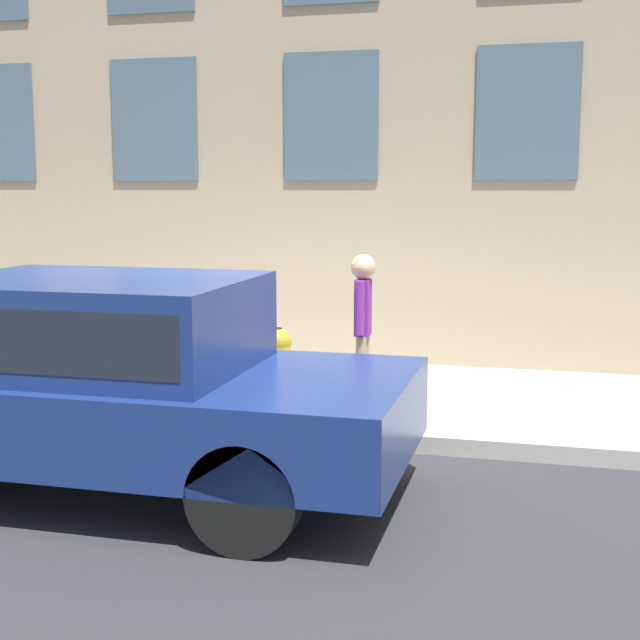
{
  "coord_description": "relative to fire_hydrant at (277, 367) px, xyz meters",
  "views": [
    {
      "loc": [
        -7.27,
        -2.55,
        2.26
      ],
      "look_at": [
        0.72,
        -0.47,
        1.01
      ],
      "focal_mm": 50.0,
      "sensor_mm": 36.0,
      "label": 1
    }
  ],
  "objects": [
    {
      "name": "parked_car_navy_near",
      "position": [
        -2.07,
        0.73,
        0.33
      ],
      "size": [
        1.95,
        4.6,
        1.59
      ],
      "color": "black",
      "rests_on": "ground_plane"
    },
    {
      "name": "fire_hydrant",
      "position": [
        0.0,
        0.0,
        0.0
      ],
      "size": [
        0.35,
        0.46,
        0.77
      ],
      "color": "gold",
      "rests_on": "sidewalk"
    },
    {
      "name": "ground_plane",
      "position": [
        -0.62,
        0.08,
        -0.55
      ],
      "size": [
        80.0,
        80.0,
        0.0
      ],
      "primitive_type": "plane",
      "color": "#2D2D30"
    },
    {
      "name": "sidewalk",
      "position": [
        0.91,
        0.08,
        -0.48
      ],
      "size": [
        3.07,
        60.0,
        0.16
      ],
      "color": "#B2ADA3",
      "rests_on": "ground_plane"
    },
    {
      "name": "person",
      "position": [
        0.2,
        -0.78,
        0.49
      ],
      "size": [
        0.36,
        0.23,
        1.47
      ],
      "rotation": [
        0.0,
        0.0,
        -1.12
      ],
      "color": "#998466",
      "rests_on": "sidewalk"
    },
    {
      "name": "building_facade",
      "position": [
        2.59,
        0.08,
        3.12
      ],
      "size": [
        0.33,
        40.0,
        7.34
      ],
      "color": "tan",
      "rests_on": "ground_plane"
    }
  ]
}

